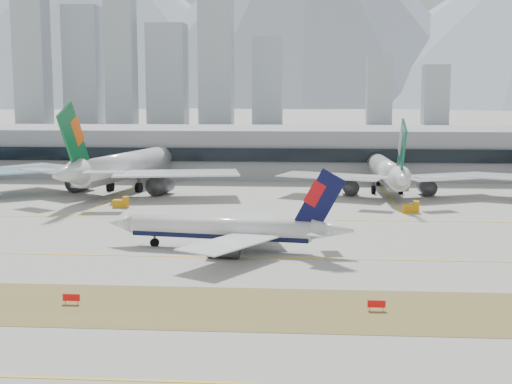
# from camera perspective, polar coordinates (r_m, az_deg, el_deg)

# --- Properties ---
(ground) EXTENTS (3000.00, 3000.00, 0.00)m
(ground) POSITION_cam_1_polar(r_m,az_deg,el_deg) (120.34, 0.36, -4.75)
(ground) COLOR gray
(ground) RESTS_ON ground
(apron_markings) EXTENTS (360.00, 122.22, 0.06)m
(apron_markings) POSITION_cam_1_polar(r_m,az_deg,el_deg) (68.96, -2.70, -14.67)
(apron_markings) COLOR olive
(apron_markings) RESTS_ON ground
(taxiing_airliner) EXTENTS (43.05, 37.07, 14.50)m
(taxiing_airliner) POSITION_cam_1_polar(r_m,az_deg,el_deg) (120.60, -2.15, -3.03)
(taxiing_airliner) COLOR white
(taxiing_airliner) RESTS_ON ground
(widebody_eva) EXTENTS (67.80, 67.38, 24.70)m
(widebody_eva) POSITION_cam_1_polar(r_m,az_deg,el_deg) (192.70, -10.67, 1.92)
(widebody_eva) COLOR white
(widebody_eva) RESTS_ON ground
(widebody_cathay) EXTENTS (58.51, 57.16, 20.86)m
(widebody_cathay) POSITION_cam_1_polar(r_m,az_deg,el_deg) (188.52, 10.52, 1.48)
(widebody_cathay) COLOR white
(widebody_cathay) RESTS_ON ground
(terminal) EXTENTS (280.00, 43.10, 15.00)m
(terminal) POSITION_cam_1_polar(r_m,az_deg,el_deg) (232.85, 2.24, 3.32)
(terminal) COLOR gray
(terminal) RESTS_ON ground
(hold_sign_left) EXTENTS (2.20, 0.15, 1.35)m
(hold_sign_left) POSITION_cam_1_polar(r_m,az_deg,el_deg) (93.69, -14.56, -8.18)
(hold_sign_left) COLOR red
(hold_sign_left) RESTS_ON ground
(hold_sign_right) EXTENTS (2.20, 0.15, 1.35)m
(hold_sign_right) POSITION_cam_1_polar(r_m,az_deg,el_deg) (89.33, 9.62, -8.83)
(hold_sign_right) COLOR red
(hold_sign_right) RESTS_ON ground
(gse_b) EXTENTS (3.55, 2.00, 2.60)m
(gse_b) POSITION_cam_1_polar(r_m,az_deg,el_deg) (167.82, -10.72, -0.87)
(gse_b) COLOR orange
(gse_b) RESTS_ON ground
(gse_c) EXTENTS (3.55, 2.00, 2.60)m
(gse_c) POSITION_cam_1_polar(r_m,az_deg,el_deg) (161.77, 12.33, -1.25)
(gse_c) COLOR orange
(gse_c) RESTS_ON ground
(city_skyline) EXTENTS (342.00, 49.80, 140.00)m
(city_skyline) POSITION_cam_1_polar(r_m,az_deg,el_deg) (582.36, -7.31, 10.26)
(city_skyline) COLOR #98A3AD
(city_skyline) RESTS_ON ground
(mountain_ridge) EXTENTS (2830.00, 1120.00, 470.00)m
(mountain_ridge) POSITION_cam_1_polar(r_m,az_deg,el_deg) (1529.34, 5.23, 13.83)
(mountain_ridge) COLOR #9EA8B7
(mountain_ridge) RESTS_ON ground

